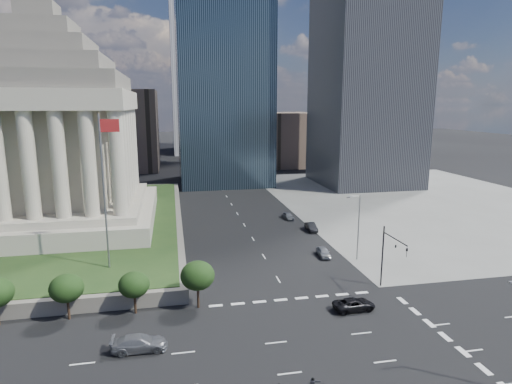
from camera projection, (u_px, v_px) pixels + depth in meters
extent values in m
plane|color=black|center=(216.00, 179.00, 134.04)|extent=(500.00, 500.00, 0.00)
cube|color=slate|center=(421.00, 200.00, 104.35)|extent=(68.00, 90.00, 0.03)
cylinder|color=slate|center=(104.00, 193.00, 54.42)|extent=(0.24, 0.24, 20.00)
cube|color=maroon|center=(109.00, 126.00, 52.95)|extent=(2.40, 0.05, 1.60)
cube|color=black|center=(223.00, 80.00, 123.61)|extent=(26.00, 26.00, 60.00)
cube|color=black|center=(370.00, 5.00, 117.61)|extent=(26.00, 28.00, 100.00)
cube|color=brown|center=(289.00, 139.00, 166.96)|extent=(20.00, 30.00, 20.00)
cube|color=brown|center=(124.00, 130.00, 154.35)|extent=(24.00, 30.00, 28.00)
cylinder|color=black|center=(382.00, 256.00, 54.41)|extent=(0.18, 0.18, 8.00)
cylinder|color=black|center=(395.00, 239.00, 51.12)|extent=(0.14, 5.50, 0.14)
cube|color=black|center=(407.00, 253.00, 48.64)|extent=(0.30, 0.30, 1.10)
cube|color=slate|center=(512.00, 282.00, 32.45)|extent=(0.50, 0.22, 0.14)
cylinder|color=slate|center=(358.00, 228.00, 63.53)|extent=(0.16, 0.16, 10.00)
cylinder|color=slate|center=(354.00, 196.00, 62.39)|extent=(1.80, 0.12, 0.12)
cube|color=slate|center=(348.00, 197.00, 62.24)|extent=(0.50, 0.22, 0.14)
imported|color=black|center=(354.00, 304.00, 48.56)|extent=(4.96, 2.52, 1.34)
imported|color=#5A5C62|center=(139.00, 343.00, 40.50)|extent=(2.23, 5.31, 1.53)
imported|color=gray|center=(323.00, 252.00, 65.73)|extent=(1.93, 4.20, 1.39)
imported|color=black|center=(311.00, 227.00, 79.11)|extent=(1.71, 4.44, 1.44)
imported|color=slate|center=(288.00, 216.00, 87.28)|extent=(4.12, 2.00, 1.36)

